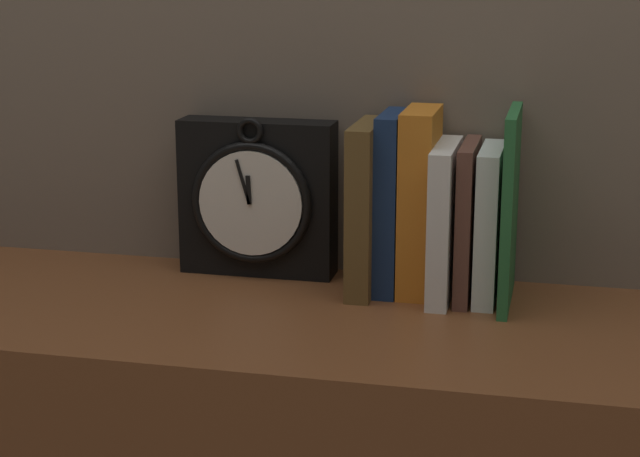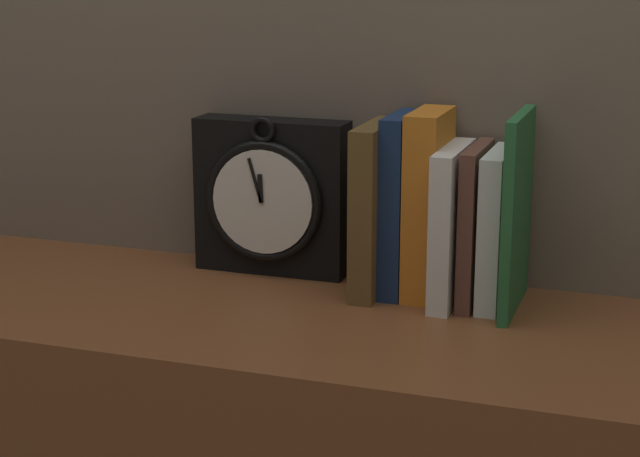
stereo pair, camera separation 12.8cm
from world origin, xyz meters
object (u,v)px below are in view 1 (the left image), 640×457
at_px(book_slot0_brown, 367,208).
at_px(book_slot3_white, 444,222).
at_px(book_slot4_brown, 467,221).
at_px(book_slot6_green, 510,208).
at_px(book_slot2_orange, 419,201).
at_px(clock, 257,198).
at_px(book_slot5_white, 489,224).
at_px(book_slot1_navy, 391,202).

distance_m(book_slot0_brown, book_slot3_white, 0.10).
xyz_separation_m(book_slot3_white, book_slot4_brown, (0.03, 0.01, 0.00)).
xyz_separation_m(book_slot4_brown, book_slot6_green, (0.05, -0.01, 0.02)).
bearing_deg(book_slot3_white, book_slot2_orange, 154.76).
relative_size(clock, book_slot3_white, 1.12).
height_order(book_slot2_orange, book_slot3_white, book_slot2_orange).
height_order(clock, book_slot6_green, book_slot6_green).
bearing_deg(book_slot6_green, book_slot5_white, 152.53).
bearing_deg(clock, book_slot6_green, -7.74).
bearing_deg(book_slot5_white, book_slot0_brown, -178.80).
distance_m(book_slot4_brown, book_slot6_green, 0.06).
bearing_deg(book_slot1_navy, book_slot3_white, -12.69).
distance_m(book_slot0_brown, book_slot4_brown, 0.13).
xyz_separation_m(book_slot0_brown, book_slot3_white, (0.10, -0.00, -0.01)).
height_order(clock, book_slot4_brown, clock).
height_order(book_slot2_orange, book_slot5_white, book_slot2_orange).
distance_m(book_slot3_white, book_slot4_brown, 0.03).
height_order(book_slot2_orange, book_slot4_brown, book_slot2_orange).
relative_size(book_slot5_white, book_slot6_green, 0.80).
relative_size(book_slot1_navy, book_slot5_white, 1.19).
height_order(book_slot3_white, book_slot4_brown, book_slot4_brown).
bearing_deg(book_slot0_brown, book_slot5_white, 1.20).
xyz_separation_m(book_slot1_navy, book_slot4_brown, (0.10, -0.01, -0.02)).
height_order(book_slot0_brown, book_slot2_orange, book_slot2_orange).
height_order(clock, book_slot5_white, clock).
height_order(book_slot4_brown, book_slot5_white, book_slot4_brown).
height_order(book_slot1_navy, book_slot3_white, book_slot1_navy).
bearing_deg(book_slot5_white, book_slot6_green, -27.47).
bearing_deg(book_slot5_white, clock, 174.02).
bearing_deg(clock, book_slot2_orange, -6.26).
xyz_separation_m(book_slot2_orange, book_slot5_white, (0.09, -0.01, -0.02)).
relative_size(book_slot3_white, book_slot5_white, 1.01).
distance_m(book_slot1_navy, book_slot4_brown, 0.10).
bearing_deg(book_slot6_green, book_slot0_brown, 176.85).
bearing_deg(book_slot6_green, book_slot4_brown, 167.29).
bearing_deg(book_slot4_brown, book_slot2_orange, 171.21).
height_order(clock, book_slot1_navy, book_slot1_navy).
relative_size(book_slot0_brown, book_slot1_navy, 0.95).
bearing_deg(book_slot3_white, clock, 171.03).
bearing_deg(book_slot3_white, book_slot6_green, -3.81).
distance_m(book_slot3_white, book_slot5_white, 0.06).
bearing_deg(book_slot6_green, book_slot3_white, 176.19).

